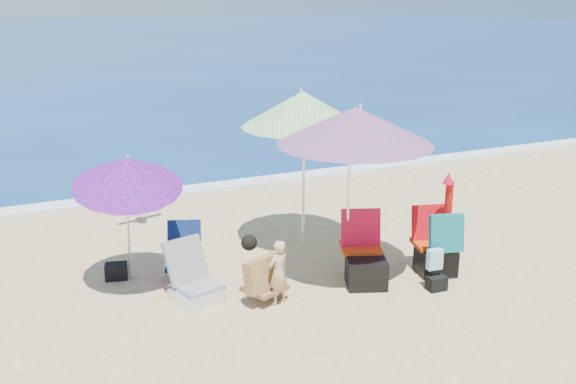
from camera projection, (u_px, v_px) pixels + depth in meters
name	position (u px, v px, depth m)	size (l,w,h in m)	color
ground	(342.00, 293.00, 8.34)	(120.00, 120.00, 0.00)	#D8BC84
sea	(43.00, 43.00, 47.55)	(120.00, 80.00, 0.12)	navy
foam	(216.00, 186.00, 12.78)	(120.00, 0.50, 0.04)	white
umbrella_turquoise	(355.00, 126.00, 8.30)	(2.33, 2.33, 2.32)	white
umbrella_striped	(303.00, 109.00, 9.32)	(2.34, 2.34, 2.36)	white
umbrella_blue	(127.00, 173.00, 8.07)	(1.45, 1.50, 1.87)	silver
furled_umbrella	(447.00, 217.00, 8.82)	(0.19, 0.17, 1.40)	red
chair_navy	(184.00, 258.00, 8.98)	(0.66, 0.80, 0.66)	#0C1A45
chair_rainbow	(194.00, 286.00, 8.10)	(0.68, 0.78, 0.73)	#D65C4B
camp_chair_left	(365.00, 263.00, 8.56)	(0.74, 0.93, 0.92)	red
camp_chair_right	(436.00, 251.00, 8.81)	(0.74, 0.83, 0.93)	#B6310D
person_center	(270.00, 272.00, 7.99)	(0.62, 0.56, 0.83)	tan
bag_navy_a	(268.00, 279.00, 8.39)	(0.39, 0.30, 0.29)	#1E1C3E
bag_black_a	(116.00, 271.00, 8.73)	(0.33, 0.27, 0.21)	black
bag_navy_b	(447.00, 229.00, 10.15)	(0.48, 0.44, 0.29)	#1C253D
bag_black_b	(436.00, 283.00, 8.40)	(0.25, 0.18, 0.19)	black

